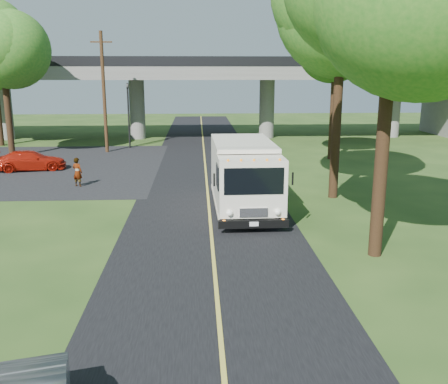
{
  "coord_description": "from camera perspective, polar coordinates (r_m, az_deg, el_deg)",
  "views": [
    {
      "loc": [
        -0.48,
        -14.72,
        6.09
      ],
      "look_at": [
        0.5,
        3.78,
        1.6
      ],
      "focal_mm": 40.0,
      "sensor_mm": 36.0,
      "label": 1
    }
  ],
  "objects": [
    {
      "name": "road",
      "position": [
        25.47,
        -1.87,
        -0.2
      ],
      "size": [
        7.0,
        90.0,
        0.02
      ],
      "primitive_type": "cube",
      "color": "black",
      "rests_on": "ground"
    },
    {
      "name": "tree_right_far",
      "position": [
        35.96,
        13.16,
        16.81
      ],
      "size": [
        5.77,
        5.67,
        10.99
      ],
      "color": "#382314",
      "rests_on": "ground"
    },
    {
      "name": "overpass",
      "position": [
        46.75,
        -2.5,
        11.73
      ],
      "size": [
        54.0,
        10.0,
        7.3
      ],
      "color": "slate",
      "rests_on": "ground"
    },
    {
      "name": "red_sedan",
      "position": [
        33.76,
        -21.22,
        3.37
      ],
      "size": [
        4.54,
        2.54,
        1.24
      ],
      "primitive_type": "imported",
      "rotation": [
        0.0,
        0.0,
        1.77
      ],
      "color": "#AA180A",
      "rests_on": "ground"
    },
    {
      "name": "parking_lot",
      "position": [
        34.91,
        -20.55,
        2.71
      ],
      "size": [
        16.0,
        18.0,
        0.01
      ],
      "primitive_type": "cube",
      "color": "black",
      "rests_on": "ground"
    },
    {
      "name": "ground",
      "position": [
        15.94,
        -1.1,
        -8.84
      ],
      "size": [
        120.0,
        120.0,
        0.0
      ],
      "primitive_type": "plane",
      "color": "#254017",
      "rests_on": "ground"
    },
    {
      "name": "tree_left_lot",
      "position": [
        38.95,
        -23.91,
        15.17
      ],
      "size": [
        5.6,
        5.5,
        10.5
      ],
      "color": "#382314",
      "rests_on": "ground"
    },
    {
      "name": "lane_line",
      "position": [
        25.46,
        -1.87,
        -0.15
      ],
      "size": [
        0.12,
        90.0,
        0.01
      ],
      "primitive_type": "cube",
      "color": "gold",
      "rests_on": "road"
    },
    {
      "name": "utility_pole",
      "position": [
        39.38,
        -13.56,
        11.08
      ],
      "size": [
        1.6,
        0.26,
        9.0
      ],
      "color": "#472D19",
      "rests_on": "ground"
    },
    {
      "name": "traffic_signal",
      "position": [
        41.2,
        -10.88,
        9.36
      ],
      "size": [
        0.18,
        0.22,
        5.2
      ],
      "color": "black",
      "rests_on": "ground"
    },
    {
      "name": "step_van",
      "position": [
        22.24,
        2.29,
        2.1
      ],
      "size": [
        2.79,
        7.29,
        3.04
      ],
      "rotation": [
        0.0,
        0.0,
        0.02
      ],
      "color": "silver",
      "rests_on": "ground"
    },
    {
      "name": "pedestrian",
      "position": [
        28.06,
        -16.41,
        2.19
      ],
      "size": [
        0.69,
        0.6,
        1.6
      ],
      "primitive_type": "imported",
      "rotation": [
        0.0,
        0.0,
        2.69
      ],
      "color": "gray",
      "rests_on": "ground"
    }
  ]
}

